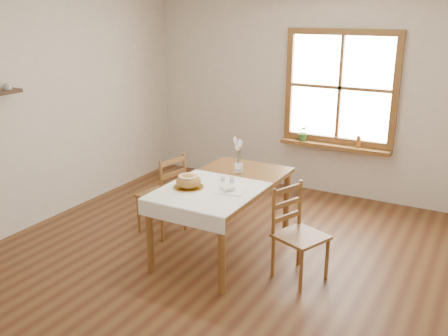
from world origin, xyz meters
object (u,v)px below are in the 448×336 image
(dining_table, at_px, (224,190))
(bread_plate, at_px, (189,187))
(flower_vase, at_px, (238,169))
(chair_right, at_px, (301,235))
(chair_left, at_px, (161,193))

(dining_table, relative_size, bread_plate, 5.60)
(dining_table, distance_m, flower_vase, 0.36)
(dining_table, height_order, flower_vase, flower_vase)
(chair_right, bearing_deg, bread_plate, 120.86)
(bread_plate, xyz_separation_m, flower_vase, (0.19, 0.68, 0.03))
(dining_table, distance_m, bread_plate, 0.41)
(bread_plate, distance_m, flower_vase, 0.71)
(flower_vase, bearing_deg, chair_left, -161.51)
(chair_left, bearing_deg, dining_table, 94.64)
(dining_table, xyz_separation_m, flower_vase, (-0.01, 0.34, 0.13))
(chair_right, relative_size, bread_plate, 3.09)
(dining_table, distance_m, chair_right, 0.94)
(chair_left, height_order, chair_right, chair_left)
(bread_plate, bearing_deg, dining_table, 59.30)
(dining_table, xyz_separation_m, chair_right, (0.90, -0.16, -0.22))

